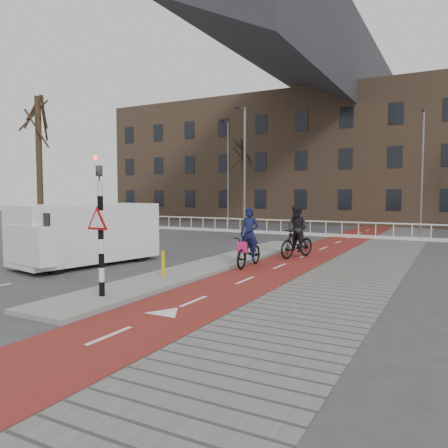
% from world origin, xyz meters
% --- Properties ---
extents(ground, '(120.00, 120.00, 0.00)m').
position_xyz_m(ground, '(0.00, 0.00, 0.00)').
color(ground, '#38383A').
rests_on(ground, ground).
extents(bike_lane, '(2.50, 60.00, 0.01)m').
position_xyz_m(bike_lane, '(1.50, 10.00, 0.01)').
color(bike_lane, maroon).
rests_on(bike_lane, ground).
extents(sidewalk, '(3.00, 60.00, 0.01)m').
position_xyz_m(sidewalk, '(4.30, 10.00, 0.01)').
color(sidewalk, slate).
rests_on(sidewalk, ground).
extents(curb_island, '(1.80, 16.00, 0.12)m').
position_xyz_m(curb_island, '(-0.70, 4.00, 0.06)').
color(curb_island, gray).
rests_on(curb_island, ground).
extents(traffic_signal, '(0.80, 0.80, 3.68)m').
position_xyz_m(traffic_signal, '(-0.60, -2.02, 1.99)').
color(traffic_signal, black).
rests_on(traffic_signal, curb_island).
extents(bollard, '(0.12, 0.12, 0.79)m').
position_xyz_m(bollard, '(-0.83, 0.91, 0.51)').
color(bollard, gold).
rests_on(bollard, curb_island).
extents(cyclist_near, '(0.85, 2.16, 2.19)m').
position_xyz_m(cyclist_near, '(0.55, 4.36, 0.74)').
color(cyclist_near, black).
rests_on(cyclist_near, bike_lane).
extents(cyclist_far, '(1.24, 2.16, 2.20)m').
position_xyz_m(cyclist_far, '(1.38, 7.32, 0.92)').
color(cyclist_far, black).
rests_on(cyclist_far, bike_lane).
extents(van, '(3.15, 5.65, 2.29)m').
position_xyz_m(van, '(-5.11, 1.95, 1.21)').
color(van, white).
rests_on(van, ground).
extents(railing, '(28.00, 0.10, 0.99)m').
position_xyz_m(railing, '(-5.00, 17.00, 0.31)').
color(railing, silver).
rests_on(railing, ground).
extents(townhouse_row, '(46.00, 10.00, 15.90)m').
position_xyz_m(townhouse_row, '(-3.00, 32.00, 7.81)').
color(townhouse_row, '#7F6047').
rests_on(townhouse_row, ground).
extents(tree_left, '(0.31, 0.31, 7.70)m').
position_xyz_m(tree_left, '(-12.00, 5.48, 3.85)').
color(tree_left, '#332416').
rests_on(tree_left, ground).
extents(tree_mid, '(0.27, 0.27, 7.15)m').
position_xyz_m(tree_mid, '(-8.76, 23.05, 3.58)').
color(tree_mid, '#332416').
rests_on(tree_mid, ground).
extents(streetlight_near, '(0.12, 0.12, 7.52)m').
position_xyz_m(streetlight_near, '(-3.44, 12.33, 3.76)').
color(streetlight_near, slate).
rests_on(streetlight_near, ground).
extents(streetlight_left, '(0.12, 0.12, 8.40)m').
position_xyz_m(streetlight_left, '(-8.90, 20.75, 4.20)').
color(streetlight_left, slate).
rests_on(streetlight_left, ground).
extents(streetlight_right, '(0.12, 0.12, 8.12)m').
position_xyz_m(streetlight_right, '(5.15, 21.47, 4.06)').
color(streetlight_right, slate).
rests_on(streetlight_right, ground).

